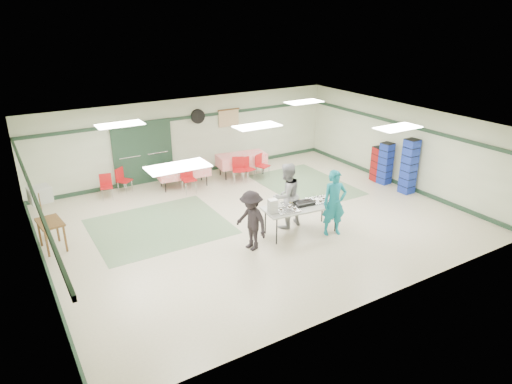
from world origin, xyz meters
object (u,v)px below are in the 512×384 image
chair_loose_b (106,184)px  office_printer (40,194)px  volunteer_grey (286,196)px  chair_b (238,167)px  crate_stack_red (378,164)px  chair_c (261,163)px  printer_table (50,226)px  serving_table (301,207)px  dining_table_a (241,159)px  chair_a (246,166)px  volunteer_teal (334,203)px  crate_stack_blue_b (386,164)px  dining_table_b (183,170)px  chair_loose_a (122,178)px  volunteer_dark (251,221)px  crate_stack_blue_a (409,167)px  broom (42,215)px  chair_d (188,176)px

chair_loose_b → office_printer: office_printer is taller
volunteer_grey → office_printer: 6.51m
chair_b → crate_stack_red: crate_stack_red is taller
volunteer_grey → chair_c: bearing=-120.7°
chair_loose_b → printer_table: (-1.96, -2.59, 0.15)m
serving_table → dining_table_a: dining_table_a is taller
chair_a → volunteer_grey: bearing=-113.9°
crate_stack_red → office_printer: (-10.30, 2.01, 0.36)m
volunteer_teal → crate_stack_blue_b: 4.37m
chair_b → volunteer_teal: bearing=-62.3°
chair_loose_b → volunteer_grey: bearing=-39.3°
dining_table_b → crate_stack_red: (5.88, -2.93, 0.03)m
volunteer_grey → chair_loose_b: (-3.64, 4.50, -0.42)m
chair_a → chair_loose_a: chair_loose_a is taller
volunteer_teal → chair_loose_b: bearing=146.6°
chair_loose_a → chair_loose_b: bearing=160.7°
volunteer_dark → crate_stack_blue_a: 6.16m
crate_stack_red → office_printer: size_ratio=2.24×
printer_table → volunteer_grey: bearing=-25.4°
serving_table → crate_stack_blue_a: crate_stack_blue_a is taller
chair_a → chair_c: bearing=-10.7°
volunteer_teal → chair_loose_b: 7.09m
volunteer_teal → dining_table_a: bearing=105.3°
dining_table_b → crate_stack_red: size_ratio=1.47×
volunteer_grey → chair_loose_b: 5.81m
dining_table_b → broom: broom is taller
chair_c → chair_d: (-2.74, 0.01, 0.04)m
dining_table_b → chair_a: 2.15m
crate_stack_blue_b → office_printer: (-10.30, 2.34, 0.25)m
crate_stack_blue_a → broom: 10.72m
chair_a → chair_b: (-0.32, -0.00, 0.04)m
volunteer_grey → printer_table: size_ratio=2.07×
dining_table_b → crate_stack_red: crate_stack_red is taller
serving_table → chair_loose_a: size_ratio=2.55×
volunteer_teal → office_printer: size_ratio=3.27×
crate_stack_red → crate_stack_blue_b: size_ratio=0.85×
serving_table → volunteer_grey: size_ratio=1.17×
volunteer_teal → crate_stack_red: size_ratio=1.46×
serving_table → crate_stack_blue_b: size_ratio=1.48×
chair_loose_b → printer_table: chair_loose_b is taller
volunteer_grey → chair_d: bearing=-79.6°
chair_loose_a → volunteer_dark: bearing=-110.7°
chair_a → broom: broom is taller
volunteer_grey → dining_table_a: size_ratio=1.01×
volunteer_teal → office_printer: (-6.41, 4.32, 0.08)m
volunteer_teal → chair_c: 4.71m
chair_d → crate_stack_red: 6.42m
chair_b → crate_stack_blue_b: crate_stack_blue_b is taller
crate_stack_blue_a → chair_c: bearing=131.5°
crate_stack_blue_b → broom: (-10.38, 1.69, -0.06)m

